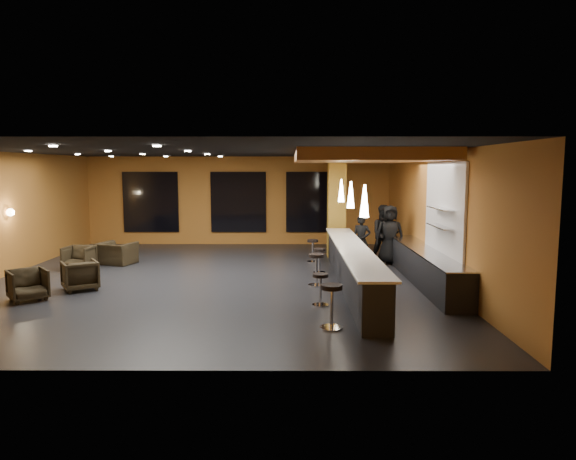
{
  "coord_description": "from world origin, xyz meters",
  "views": [
    {
      "loc": [
        2.06,
        -13.95,
        3.05
      ],
      "look_at": [
        2.0,
        0.5,
        1.3
      ],
      "focal_mm": 32.0,
      "sensor_mm": 36.0,
      "label": 1
    }
  ],
  "objects_px": {
    "armchair_c": "(79,258)",
    "armchair_b": "(80,275)",
    "prep_counter": "(425,267)",
    "pendant_0": "(364,201)",
    "bar_stool_4": "(313,248)",
    "bar_counter": "(352,268)",
    "column": "(336,206)",
    "staff_c": "(390,235)",
    "bar_stool_1": "(320,285)",
    "armchair_d": "(117,253)",
    "pendant_2": "(341,191)",
    "staff_a": "(361,241)",
    "bar_stool_2": "(316,265)",
    "bar_stool_3": "(319,257)",
    "armchair_a": "(28,285)",
    "pendant_1": "(351,195)",
    "staff_b": "(385,234)",
    "bar_stool_0": "(331,301)"
  },
  "relations": [
    {
      "from": "staff_c",
      "to": "armchair_a",
      "type": "distance_m",
      "value": 10.33
    },
    {
      "from": "pendant_0",
      "to": "prep_counter",
      "type": "bearing_deg",
      "value": 51.34
    },
    {
      "from": "armchair_a",
      "to": "bar_stool_4",
      "type": "distance_m",
      "value": 8.38
    },
    {
      "from": "armchair_c",
      "to": "bar_stool_4",
      "type": "xyz_separation_m",
      "value": [
        7.1,
        1.28,
        0.11
      ]
    },
    {
      "from": "bar_stool_4",
      "to": "pendant_1",
      "type": "bearing_deg",
      "value": -74.21
    },
    {
      "from": "staff_c",
      "to": "armchair_d",
      "type": "bearing_deg",
      "value": -178.6
    },
    {
      "from": "bar_stool_0",
      "to": "bar_stool_4",
      "type": "xyz_separation_m",
      "value": [
        -0.05,
        6.97,
        -0.08
      ]
    },
    {
      "from": "bar_stool_1",
      "to": "armchair_d",
      "type": "bearing_deg",
      "value": 141.48
    },
    {
      "from": "bar_counter",
      "to": "bar_stool_3",
      "type": "distance_m",
      "value": 1.94
    },
    {
      "from": "prep_counter",
      "to": "bar_stool_3",
      "type": "distance_m",
      "value": 3.03
    },
    {
      "from": "pendant_2",
      "to": "armchair_b",
      "type": "bearing_deg",
      "value": -154.09
    },
    {
      "from": "prep_counter",
      "to": "pendant_1",
      "type": "bearing_deg",
      "value": 180.0
    },
    {
      "from": "staff_c",
      "to": "armchair_d",
      "type": "xyz_separation_m",
      "value": [
        -8.7,
        -0.08,
        -0.59
      ]
    },
    {
      "from": "bar_counter",
      "to": "staff_a",
      "type": "height_order",
      "value": "staff_a"
    },
    {
      "from": "armchair_c",
      "to": "bar_stool_1",
      "type": "relative_size",
      "value": 1.1
    },
    {
      "from": "staff_a",
      "to": "column",
      "type": "bearing_deg",
      "value": 129.2
    },
    {
      "from": "staff_b",
      "to": "armchair_c",
      "type": "relative_size",
      "value": 2.34
    },
    {
      "from": "pendant_0",
      "to": "staff_b",
      "type": "xyz_separation_m",
      "value": [
        1.47,
        5.48,
        -1.41
      ]
    },
    {
      "from": "bar_stool_2",
      "to": "bar_stool_4",
      "type": "distance_m",
      "value": 3.38
    },
    {
      "from": "staff_a",
      "to": "staff_c",
      "type": "distance_m",
      "value": 1.01
    },
    {
      "from": "pendant_1",
      "to": "bar_stool_4",
      "type": "height_order",
      "value": "pendant_1"
    },
    {
      "from": "armchair_c",
      "to": "bar_stool_1",
      "type": "height_order",
      "value": "armchair_c"
    },
    {
      "from": "bar_counter",
      "to": "column",
      "type": "distance_m",
      "value": 4.77
    },
    {
      "from": "armchair_d",
      "to": "pendant_2",
      "type": "bearing_deg",
      "value": -161.76
    },
    {
      "from": "bar_counter",
      "to": "pendant_0",
      "type": "relative_size",
      "value": 11.43
    },
    {
      "from": "bar_counter",
      "to": "bar_stool_1",
      "type": "relative_size",
      "value": 11.04
    },
    {
      "from": "pendant_2",
      "to": "bar_stool_3",
      "type": "distance_m",
      "value": 2.36
    },
    {
      "from": "staff_c",
      "to": "armchair_a",
      "type": "xyz_separation_m",
      "value": [
        -9.24,
        -4.58,
        -0.57
      ]
    },
    {
      "from": "armchair_c",
      "to": "armchair_b",
      "type": "bearing_deg",
      "value": -62.16
    },
    {
      "from": "bar_counter",
      "to": "pendant_1",
      "type": "relative_size",
      "value": 11.43
    },
    {
      "from": "staff_a",
      "to": "bar_stool_1",
      "type": "distance_m",
      "value": 4.95
    },
    {
      "from": "staff_a",
      "to": "bar_stool_2",
      "type": "bearing_deg",
      "value": -100.53
    },
    {
      "from": "pendant_0",
      "to": "bar_stool_4",
      "type": "bearing_deg",
      "value": 98.8
    },
    {
      "from": "bar_stool_0",
      "to": "bar_stool_1",
      "type": "bearing_deg",
      "value": 93.96
    },
    {
      "from": "staff_b",
      "to": "staff_c",
      "type": "height_order",
      "value": "staff_c"
    },
    {
      "from": "column",
      "to": "pendant_0",
      "type": "xyz_separation_m",
      "value": [
        0.0,
        -6.6,
        0.6
      ]
    },
    {
      "from": "column",
      "to": "bar_stool_0",
      "type": "relative_size",
      "value": 4.08
    },
    {
      "from": "staff_c",
      "to": "bar_stool_1",
      "type": "distance_m",
      "value": 5.62
    },
    {
      "from": "armchair_b",
      "to": "armchair_d",
      "type": "relative_size",
      "value": 0.77
    },
    {
      "from": "prep_counter",
      "to": "pendant_0",
      "type": "distance_m",
      "value": 3.73
    },
    {
      "from": "bar_stool_4",
      "to": "bar_stool_3",
      "type": "bearing_deg",
      "value": -86.04
    },
    {
      "from": "staff_a",
      "to": "armchair_c",
      "type": "relative_size",
      "value": 2.0
    },
    {
      "from": "staff_a",
      "to": "bar_stool_1",
      "type": "relative_size",
      "value": 2.21
    },
    {
      "from": "prep_counter",
      "to": "bar_stool_1",
      "type": "distance_m",
      "value": 3.71
    },
    {
      "from": "pendant_1",
      "to": "staff_a",
      "type": "bearing_deg",
      "value": 75.16
    },
    {
      "from": "bar_counter",
      "to": "pendant_2",
      "type": "height_order",
      "value": "pendant_2"
    },
    {
      "from": "bar_stool_0",
      "to": "armchair_c",
      "type": "bearing_deg",
      "value": 141.51
    },
    {
      "from": "staff_a",
      "to": "armchair_a",
      "type": "bearing_deg",
      "value": -134.03
    },
    {
      "from": "pendant_0",
      "to": "bar_stool_3",
      "type": "xyz_separation_m",
      "value": [
        -0.74,
        3.79,
        -1.89
      ]
    },
    {
      "from": "bar_stool_0",
      "to": "staff_a",
      "type": "bearing_deg",
      "value": 77.23
    }
  ]
}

